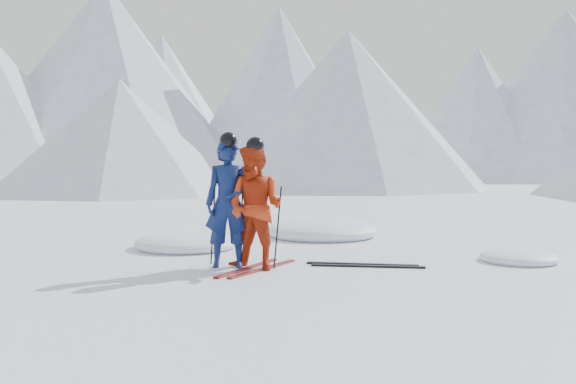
# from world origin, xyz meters

# --- Properties ---
(ground) EXTENTS (160.00, 160.00, 0.00)m
(ground) POSITION_xyz_m (0.00, 0.00, 0.00)
(ground) COLOR white
(ground) RESTS_ON ground
(mountain_range) EXTENTS (106.15, 62.94, 15.53)m
(mountain_range) POSITION_xyz_m (5.71, 35.31, 6.72)
(mountain_range) COLOR #B2BCD1
(mountain_range) RESTS_ON ground
(skier_blue) EXTENTS (0.79, 0.62, 1.92)m
(skier_blue) POSITION_xyz_m (-2.55, -0.25, 0.96)
(skier_blue) COLOR #0C1B4C
(skier_blue) RESTS_ON ground
(skier_red) EXTENTS (1.05, 0.91, 1.84)m
(skier_red) POSITION_xyz_m (-2.11, -0.35, 0.92)
(skier_red) COLOR #B42C0E
(skier_red) RESTS_ON ground
(pole_blue_left) EXTENTS (0.13, 0.09, 1.27)m
(pole_blue_left) POSITION_xyz_m (-2.85, -0.10, 0.64)
(pole_blue_left) COLOR black
(pole_blue_left) RESTS_ON ground
(pole_blue_right) EXTENTS (0.13, 0.08, 1.27)m
(pole_blue_right) POSITION_xyz_m (-2.30, 0.00, 0.64)
(pole_blue_right) COLOR black
(pole_blue_right) RESTS_ON ground
(pole_red_left) EXTENTS (0.12, 0.10, 1.22)m
(pole_red_left) POSITION_xyz_m (-2.41, -0.10, 0.61)
(pole_red_left) COLOR black
(pole_red_left) RESTS_ON ground
(pole_red_right) EXTENTS (0.12, 0.09, 1.22)m
(pole_red_right) POSITION_xyz_m (-1.81, -0.20, 0.61)
(pole_red_right) COLOR black
(pole_red_right) RESTS_ON ground
(ski_worn_left) EXTENTS (0.50, 1.67, 0.03)m
(ski_worn_left) POSITION_xyz_m (-2.23, -0.35, 0.01)
(ski_worn_left) COLOR black
(ski_worn_left) RESTS_ON ground
(ski_worn_right) EXTENTS (0.61, 1.64, 0.03)m
(ski_worn_right) POSITION_xyz_m (-1.99, -0.35, 0.01)
(ski_worn_right) COLOR black
(ski_worn_right) RESTS_ON ground
(ski_loose_a) EXTENTS (1.70, 0.18, 0.03)m
(ski_loose_a) POSITION_xyz_m (-0.61, 0.35, 0.01)
(ski_loose_a) COLOR black
(ski_loose_a) RESTS_ON ground
(ski_loose_b) EXTENTS (1.70, 0.24, 0.03)m
(ski_loose_b) POSITION_xyz_m (-0.51, 0.20, 0.01)
(ski_loose_b) COLOR black
(ski_loose_b) RESTS_ON ground
(snow_lumps) EXTENTS (7.25, 4.35, 0.52)m
(snow_lumps) POSITION_xyz_m (-2.17, 2.80, 0.00)
(snow_lumps) COLOR white
(snow_lumps) RESTS_ON ground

